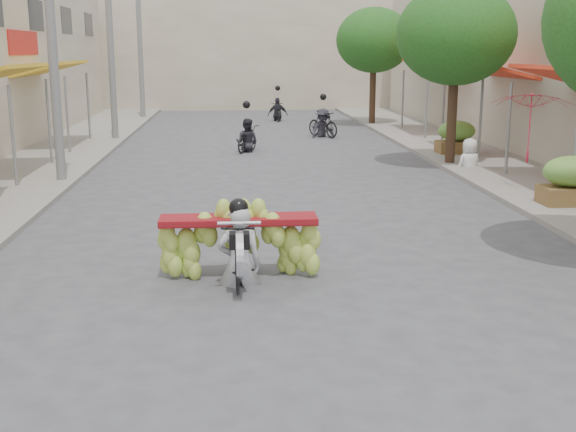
{
  "coord_description": "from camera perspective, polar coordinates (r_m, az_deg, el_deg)",
  "views": [
    {
      "loc": [
        -1.03,
        -6.68,
        3.34
      ],
      "look_at": [
        -0.26,
        3.05,
        1.1
      ],
      "focal_mm": 45.0,
      "sensor_mm": 36.0,
      "label": 1
    }
  ],
  "objects": [
    {
      "name": "produce_crate_far",
      "position": [
        23.95,
        13.16,
        6.3
      ],
      "size": [
        1.2,
        0.88,
        1.16
      ],
      "color": "brown",
      "rests_on": "ground"
    },
    {
      "name": "sidewalk_right",
      "position": [
        23.36,
        15.69,
        4.37
      ],
      "size": [
        4.0,
        60.0,
        0.12
      ],
      "primitive_type": "cube",
      "color": "gray",
      "rests_on": "ground"
    },
    {
      "name": "banana_motorbike",
      "position": [
        10.61,
        -3.9,
        -1.4
      ],
      "size": [
        2.34,
        1.84,
        2.18
      ],
      "color": "black",
      "rests_on": "ground"
    },
    {
      "name": "bg_motorbike_a",
      "position": [
        24.48,
        -3.28,
        6.85
      ],
      "size": [
        1.11,
        1.63,
        1.95
      ],
      "color": "black",
      "rests_on": "ground"
    },
    {
      "name": "utility_pole_far",
      "position": [
        28.04,
        -13.9,
        13.97
      ],
      "size": [
        0.6,
        0.24,
        8.0
      ],
      "color": "slate",
      "rests_on": "ground"
    },
    {
      "name": "market_umbrella",
      "position": [
        17.8,
        18.8,
        9.38
      ],
      "size": [
        1.91,
        1.91,
        1.7
      ],
      "rotation": [
        0.0,
        0.0,
        -0.02
      ],
      "color": "#A9162F",
      "rests_on": "ground"
    },
    {
      "name": "ground",
      "position": [
        7.55,
        3.91,
        -13.4
      ],
      "size": [
        120.0,
        120.0,
        0.0
      ],
      "primitive_type": "plane",
      "color": "#4D4D52",
      "rests_on": "ground"
    },
    {
      "name": "utility_pole_mid",
      "position": [
        19.2,
        -18.26,
        14.35
      ],
      "size": [
        0.6,
        0.24,
        8.0
      ],
      "color": "slate",
      "rests_on": "ground"
    },
    {
      "name": "produce_crate_mid",
      "position": [
        16.58,
        21.44,
        2.91
      ],
      "size": [
        1.2,
        0.88,
        1.16
      ],
      "color": "brown",
      "rests_on": "ground"
    },
    {
      "name": "far_building",
      "position": [
        44.7,
        -3.28,
        13.12
      ],
      "size": [
        20.0,
        6.0,
        7.0
      ],
      "primitive_type": "cube",
      "color": "#BFB197",
      "rests_on": "ground"
    },
    {
      "name": "bg_motorbike_c",
      "position": [
        35.3,
        -0.82,
        8.84
      ],
      "size": [
        0.97,
        1.49,
        1.95
      ],
      "color": "black",
      "rests_on": "ground"
    },
    {
      "name": "street_tree_mid",
      "position": [
        21.67,
        13.13,
        13.78
      ],
      "size": [
        3.4,
        3.4,
        5.25
      ],
      "color": "#3A2719",
      "rests_on": "ground"
    },
    {
      "name": "sidewalk_left",
      "position": [
        22.73,
        -19.74,
        3.87
      ],
      "size": [
        4.0,
        60.0,
        0.12
      ],
      "primitive_type": "cube",
      "color": "gray",
      "rests_on": "ground"
    },
    {
      "name": "utility_pole_back",
      "position": [
        36.95,
        -11.65,
        13.74
      ],
      "size": [
        0.6,
        0.24,
        8.0
      ],
      "color": "slate",
      "rests_on": "ground"
    },
    {
      "name": "pedestrian",
      "position": [
        21.24,
        14.23,
        5.98
      ],
      "size": [
        0.88,
        0.65,
        1.59
      ],
      "rotation": [
        0.0,
        0.0,
        3.4
      ],
      "color": "white",
      "rests_on": "ground"
    },
    {
      "name": "street_tree_far",
      "position": [
        33.31,
        6.8,
        13.61
      ],
      "size": [
        3.4,
        3.4,
        5.25
      ],
      "color": "#3A2719",
      "rests_on": "ground"
    },
    {
      "name": "bg_motorbike_b",
      "position": [
        28.63,
        2.78,
        7.9
      ],
      "size": [
        1.37,
        1.76,
        1.95
      ],
      "color": "black",
      "rests_on": "ground"
    }
  ]
}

